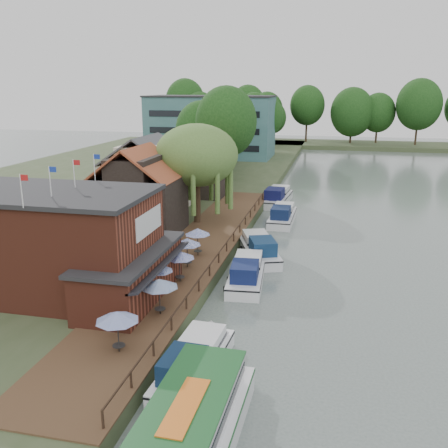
# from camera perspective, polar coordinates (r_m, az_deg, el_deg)

# --- Properties ---
(ground) EXTENTS (260.00, 260.00, 0.00)m
(ground) POSITION_cam_1_polar(r_m,az_deg,el_deg) (34.13, 5.44, -10.76)
(ground) COLOR #505D58
(ground) RESTS_ON ground
(land_bank) EXTENTS (50.00, 140.00, 1.00)m
(land_bank) POSITION_cam_1_polar(r_m,az_deg,el_deg) (75.01, -14.13, 3.82)
(land_bank) COLOR #384728
(land_bank) RESTS_ON ground
(quay_deck) EXTENTS (6.00, 50.00, 0.10)m
(quay_deck) POSITION_cam_1_polar(r_m,az_deg,el_deg) (44.34, -3.10, -2.95)
(quay_deck) COLOR #47301E
(quay_deck) RESTS_ON land_bank
(quay_rail) EXTENTS (0.20, 49.00, 1.00)m
(quay_rail) POSITION_cam_1_polar(r_m,az_deg,el_deg) (44.03, 0.45, -2.44)
(quay_rail) COLOR black
(quay_rail) RESTS_ON land_bank
(pub) EXTENTS (20.00, 11.00, 7.30)m
(pub) POSITION_cam_1_polar(r_m,az_deg,el_deg) (35.87, -17.36, -2.10)
(pub) COLOR maroon
(pub) RESTS_ON land_bank
(hotel_block) EXTENTS (25.40, 12.40, 12.30)m
(hotel_block) POSITION_cam_1_polar(r_m,az_deg,el_deg) (103.95, -1.51, 11.12)
(hotel_block) COLOR #38666B
(hotel_block) RESTS_ON land_bank
(cottage_a) EXTENTS (8.60, 7.60, 8.50)m
(cottage_a) POSITION_cam_1_polar(r_m,az_deg,el_deg) (49.17, -9.77, 3.76)
(cottage_a) COLOR black
(cottage_a) RESTS_ON land_bank
(cottage_b) EXTENTS (9.60, 8.60, 8.50)m
(cottage_b) POSITION_cam_1_polar(r_m,az_deg,el_deg) (59.39, -8.79, 5.80)
(cottage_b) COLOR beige
(cottage_b) RESTS_ON land_bank
(cottage_c) EXTENTS (7.60, 7.60, 8.50)m
(cottage_c) POSITION_cam_1_polar(r_m,az_deg,el_deg) (66.56, -2.71, 7.00)
(cottage_c) COLOR black
(cottage_c) RESTS_ON land_bank
(willow) EXTENTS (8.60, 8.60, 10.43)m
(willow) POSITION_cam_1_polar(r_m,az_deg,el_deg) (52.17, -3.12, 5.70)
(willow) COLOR #476B2D
(willow) RESTS_ON land_bank
(umbrella_0) EXTENTS (2.38, 2.38, 2.38)m
(umbrella_0) POSITION_cam_1_polar(r_m,az_deg,el_deg) (28.06, -12.02, -11.94)
(umbrella_0) COLOR navy
(umbrella_0) RESTS_ON quay_deck
(umbrella_1) EXTENTS (2.40, 2.40, 2.38)m
(umbrella_1) POSITION_cam_1_polar(r_m,az_deg,el_deg) (31.90, -7.37, -8.24)
(umbrella_1) COLOR navy
(umbrella_1) RESTS_ON quay_deck
(umbrella_2) EXTENTS (2.02, 2.02, 2.38)m
(umbrella_2) POSITION_cam_1_polar(r_m,az_deg,el_deg) (34.53, -7.45, -6.34)
(umbrella_2) COLOR navy
(umbrella_2) RESTS_ON quay_deck
(umbrella_3) EXTENTS (2.24, 2.24, 2.38)m
(umbrella_3) POSITION_cam_1_polar(r_m,az_deg,el_deg) (36.85, -5.08, -4.85)
(umbrella_3) COLOR navy
(umbrella_3) RESTS_ON quay_deck
(umbrella_4) EXTENTS (2.23, 2.23, 2.38)m
(umbrella_4) POSITION_cam_1_polar(r_m,az_deg,el_deg) (39.79, -4.22, -3.27)
(umbrella_4) COLOR navy
(umbrella_4) RESTS_ON quay_deck
(umbrella_5) EXTENTS (2.17, 2.17, 2.38)m
(umbrella_5) POSITION_cam_1_polar(r_m,az_deg,el_deg) (42.43, -3.02, -2.04)
(umbrella_5) COLOR navy
(umbrella_5) RESTS_ON quay_deck
(cruiser_0) EXTENTS (3.33, 9.07, 2.13)m
(cruiser_0) POSITION_cam_1_polar(r_m,az_deg,el_deg) (27.60, -3.44, -14.99)
(cruiser_0) COLOR white
(cruiser_0) RESTS_ON ground
(cruiser_1) EXTENTS (3.73, 9.34, 2.18)m
(cruiser_1) POSITION_cam_1_polar(r_m,az_deg,el_deg) (39.52, 2.62, -5.22)
(cruiser_1) COLOR white
(cruiser_1) RESTS_ON ground
(cruiser_2) EXTENTS (5.98, 9.76, 2.23)m
(cruiser_2) POSITION_cam_1_polar(r_m,az_deg,el_deg) (45.30, 4.01, -2.48)
(cruiser_2) COLOR silver
(cruiser_2) RESTS_ON ground
(cruiser_3) EXTENTS (3.01, 9.15, 2.18)m
(cruiser_3) POSITION_cam_1_polar(r_m,az_deg,el_deg) (57.18, 6.69, 1.24)
(cruiser_3) COLOR silver
(cruiser_3) RESTS_ON ground
(cruiser_4) EXTENTS (3.86, 10.03, 2.38)m
(cruiser_4) POSITION_cam_1_polar(r_m,az_deg,el_deg) (66.34, 6.10, 3.33)
(cruiser_4) COLOR silver
(cruiser_4) RESTS_ON ground
(tour_boat) EXTENTS (3.93, 13.29, 2.89)m
(tour_boat) POSITION_cam_1_polar(r_m,az_deg,el_deg) (21.42, -5.00, -24.02)
(tour_boat) COLOR silver
(tour_boat) RESTS_ON ground
(swan) EXTENTS (0.44, 0.44, 0.44)m
(swan) POSITION_cam_1_polar(r_m,az_deg,el_deg) (26.46, -7.93, -18.77)
(swan) COLOR white
(swan) RESTS_ON ground
(bank_tree_0) EXTENTS (8.98, 8.98, 14.21)m
(bank_tree_0) POSITION_cam_1_polar(r_m,az_deg,el_deg) (74.21, 0.25, 10.11)
(bank_tree_0) COLOR #143811
(bank_tree_0) RESTS_ON land_bank
(bank_tree_1) EXTENTS (8.30, 8.30, 11.91)m
(bank_tree_1) POSITION_cam_1_polar(r_m,az_deg,el_deg) (82.08, -2.61, 9.81)
(bank_tree_1) COLOR #143811
(bank_tree_1) RESTS_ON land_bank
(bank_tree_2) EXTENTS (8.38, 8.38, 12.81)m
(bank_tree_2) POSITION_cam_1_polar(r_m,az_deg,el_deg) (89.18, -0.58, 10.56)
(bank_tree_2) COLOR #143811
(bank_tree_2) RESTS_ON land_bank
(bank_tree_3) EXTENTS (7.37, 7.37, 12.12)m
(bank_tree_3) POSITION_cam_1_polar(r_m,az_deg,el_deg) (108.76, 4.81, 11.21)
(bank_tree_3) COLOR #143811
(bank_tree_3) RESTS_ON land_bank
(bank_tree_4) EXTENTS (6.21, 6.21, 12.78)m
(bank_tree_4) POSITION_cam_1_polar(r_m,az_deg,el_deg) (119.02, 3.40, 11.76)
(bank_tree_4) COLOR #143811
(bank_tree_4) RESTS_ON land_bank
(bank_tree_5) EXTENTS (6.71, 6.71, 10.46)m
(bank_tree_5) POSITION_cam_1_polar(r_m,az_deg,el_deg) (125.67, 5.56, 11.39)
(bank_tree_5) COLOR #143811
(bank_tree_5) RESTS_ON land_bank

